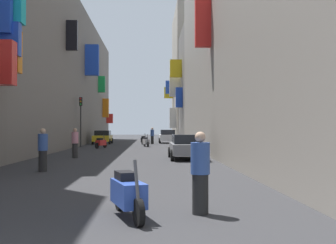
% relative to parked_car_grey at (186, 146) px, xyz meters
% --- Properties ---
extents(ground_plane, '(140.00, 140.00, 0.00)m').
position_rel_parked_car_grey_xyz_m(ground_plane, '(-3.53, 10.89, -0.72)').
color(ground_plane, '#2D2D30').
extents(building_left_mid_b, '(7.35, 43.92, 13.66)m').
position_rel_parked_car_grey_xyz_m(building_left_mid_b, '(-11.53, 18.94, 6.11)').
color(building_left_mid_b, slate).
rests_on(building_left_mid_b, ground).
extents(building_right_mid_a, '(7.29, 8.49, 12.51)m').
position_rel_parked_car_grey_xyz_m(building_right_mid_a, '(4.44, 22.38, 5.54)').
color(building_right_mid_a, slate).
rests_on(building_right_mid_a, ground).
extents(building_right_mid_c, '(7.33, 12.66, 18.13)m').
position_rel_parked_car_grey_xyz_m(building_right_mid_c, '(4.46, 34.56, 8.34)').
color(building_right_mid_c, '#9E9384').
rests_on(building_right_mid_c, ground).
extents(parked_car_grey, '(1.83, 4.01, 1.34)m').
position_rel_parked_car_grey_xyz_m(parked_car_grey, '(0.00, 0.00, 0.00)').
color(parked_car_grey, slate).
rests_on(parked_car_grey, ground).
extents(parked_car_white, '(1.95, 4.01, 1.50)m').
position_rel_parked_car_grey_xyz_m(parked_car_white, '(-0.02, 23.07, 0.07)').
color(parked_car_white, white).
rests_on(parked_car_white, ground).
extents(parked_car_yellow, '(1.93, 3.97, 1.43)m').
position_rel_parked_car_grey_xyz_m(parked_car_yellow, '(-7.07, 21.14, 0.04)').
color(parked_car_yellow, gold).
rests_on(parked_car_yellow, ground).
extents(scooter_black, '(0.67, 1.88, 1.13)m').
position_rel_parked_car_grey_xyz_m(scooter_black, '(-2.63, 20.24, -0.25)').
color(scooter_black, black).
rests_on(scooter_black, ground).
extents(scooter_blue, '(0.77, 1.87, 1.13)m').
position_rel_parked_car_grey_xyz_m(scooter_blue, '(-2.37, -13.94, -0.25)').
color(scooter_blue, '#2D4CAD').
rests_on(scooter_blue, ground).
extents(scooter_red, '(0.82, 1.74, 1.13)m').
position_rel_parked_car_grey_xyz_m(scooter_red, '(-6.12, 12.05, -0.25)').
color(scooter_red, red).
rests_on(scooter_red, ground).
extents(scooter_silver, '(0.68, 1.78, 1.13)m').
position_rel_parked_car_grey_xyz_m(scooter_silver, '(-2.34, 14.53, -0.25)').
color(scooter_silver, '#ADADB2').
rests_on(scooter_silver, ground).
extents(pedestrian_crossing, '(0.48, 0.48, 1.69)m').
position_rel_parked_car_grey_xyz_m(pedestrian_crossing, '(-6.25, 1.26, 0.13)').
color(pedestrian_crossing, '#2E2E2E').
rests_on(pedestrian_crossing, ground).
extents(pedestrian_near_left, '(0.53, 0.53, 1.69)m').
position_rel_parked_car_grey_xyz_m(pedestrian_near_left, '(-6.14, -5.88, 0.13)').
color(pedestrian_near_left, '#252525').
rests_on(pedestrian_near_left, ground).
extents(pedestrian_near_right, '(0.45, 0.45, 1.76)m').
position_rel_parked_car_grey_xyz_m(pedestrian_near_right, '(-1.76, 20.29, 0.16)').
color(pedestrian_near_right, black).
rests_on(pedestrian_near_right, ground).
extents(pedestrian_mid_street, '(0.54, 0.54, 1.62)m').
position_rel_parked_car_grey_xyz_m(pedestrian_mid_street, '(-0.97, -13.71, 0.09)').
color(pedestrian_mid_street, black).
rests_on(pedestrian_mid_street, ground).
extents(traffic_light_near_corner, '(0.26, 0.34, 4.41)m').
position_rel_parked_car_grey_xyz_m(traffic_light_near_corner, '(-8.10, 13.64, 2.28)').
color(traffic_light_near_corner, '#2D2D2D').
rests_on(traffic_light_near_corner, ground).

